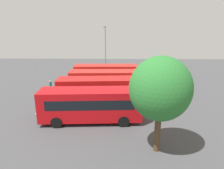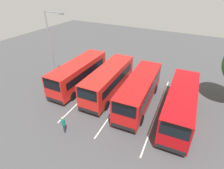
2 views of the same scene
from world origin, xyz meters
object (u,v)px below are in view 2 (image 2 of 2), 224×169
Objects in this scene: bus_center_right at (139,91)px; street_lamp at (52,43)px; bus_center_left at (109,80)px; bus_far_right at (180,104)px; pedestrian at (63,123)px; bus_far_left at (79,73)px.

street_lamp is (-0.08, -11.60, 3.32)m from bus_center_right.
bus_center_left is 3.96m from bus_center_right.
street_lamp reaches higher than bus_center_right.
street_lamp reaches higher than bus_far_right.
bus_center_left reaches higher than pedestrian.
bus_far_left is 8.07m from bus_center_right.
street_lamp is (0.40, -7.66, 3.32)m from bus_center_left.
bus_center_right is (0.28, 8.07, 0.00)m from bus_far_left.
bus_far_right is (0.74, 12.33, 0.00)m from bus_far_left.
bus_far_right is at bearing -18.62° from pedestrian.
bus_center_right is 1.00× the size of bus_far_right.
bus_center_left is at bearing 91.31° from bus_far_left.
bus_center_left is at bearing 30.98° from pedestrian.
bus_center_right and bus_far_right have the same top height.
bus_center_left is 8.36m from street_lamp.
bus_far_left reaches higher than pedestrian.
bus_far_right reaches higher than pedestrian.
street_lamp is at bearing -95.28° from bus_far_right.
bus_far_left is at bearing -96.77° from bus_far_right.
bus_far_right is at bearing 85.14° from bus_far_left.
street_lamp is at bearing 79.66° from pedestrian.
bus_far_left is 0.99× the size of bus_center_right.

